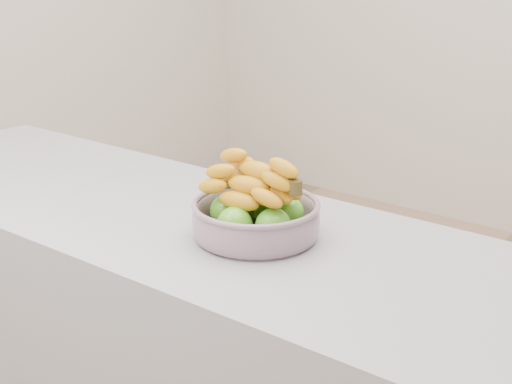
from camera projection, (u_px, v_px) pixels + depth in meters
counter at (185, 382)px, 1.78m from camera, size 2.00×0.60×0.90m
fruit_bowl at (256, 214)px, 1.48m from camera, size 0.27×0.27×0.17m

